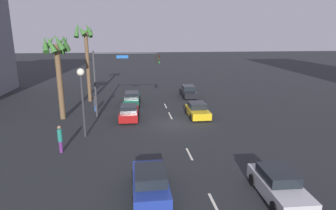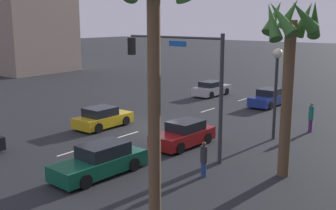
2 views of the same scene
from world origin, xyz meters
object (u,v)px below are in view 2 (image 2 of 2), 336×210
car_3 (100,161)px  palm_tree_1 (290,46)px  car_0 (184,134)px  palm_tree_0 (155,32)px  streetlamp (276,75)px  car_5 (103,118)px  car_2 (268,98)px  pedestrian_1 (311,116)px  car_4 (212,89)px  traffic_signal (186,72)px  pedestrian_0 (204,158)px

car_3 → palm_tree_1: (-5.05, 6.58, 5.21)m
car_0 → palm_tree_0: palm_tree_0 is taller
car_3 → streetlamp: size_ratio=0.86×
streetlamp → palm_tree_0: 12.89m
streetlamp → palm_tree_0: (12.52, 1.40, 2.75)m
car_5 → car_2: bearing=157.4°
streetlamp → pedestrian_1: bearing=158.5°
car_3 → car_5: bearing=-133.6°
car_2 → car_4: bearing=-99.9°
traffic_signal → car_5: bearing=-99.2°
car_2 → palm_tree_0: palm_tree_0 is taller
car_2 → streetlamp: (8.89, 4.50, 3.17)m
pedestrian_0 → traffic_signal: bearing=-129.0°
car_4 → pedestrian_1: bearing=59.2°
car_0 → car_2: size_ratio=0.99×
car_0 → palm_tree_1: size_ratio=0.51×
pedestrian_0 → palm_tree_1: (-2.31, 2.76, 5.01)m
palm_tree_1 → pedestrian_1: bearing=-168.2°
car_4 → streetlamp: bearing=47.0°
car_5 → traffic_signal: size_ratio=0.62×
car_5 → car_3: bearing=46.4°
car_2 → palm_tree_0: (21.41, 5.90, 5.93)m
streetlamp → pedestrian_0: (7.67, 0.11, -2.96)m
streetlamp → car_5: bearing=-66.3°
car_3 → car_4: car_3 is taller
pedestrian_1 → palm_tree_1: bearing=11.8°
car_3 → traffic_signal: (-4.78, 1.31, 3.71)m
car_4 → pedestrian_0: bearing=31.5°
car_4 → car_5: bearing=2.7°
car_0 → car_2: 13.33m
car_4 → traffic_signal: traffic_signal is taller
car_0 → pedestrian_0: pedestrian_0 is taller
car_5 → palm_tree_1: bearing=85.7°
car_3 → traffic_signal: traffic_signal is taller
palm_tree_0 → palm_tree_1: (-7.16, 1.48, -0.70)m
streetlamp → pedestrian_0: bearing=0.9°
car_5 → streetlamp: 11.40m
car_0 → car_2: car_2 is taller
streetlamp → pedestrian_0: 8.22m
car_3 → traffic_signal: 6.19m
car_2 → palm_tree_1: bearing=27.4°
car_2 → car_4: 6.28m
palm_tree_0 → palm_tree_1: size_ratio=1.18×
car_5 → streetlamp: size_ratio=0.74×
car_4 → traffic_signal: 18.06m
car_4 → streetlamp: streetlamp is taller
pedestrian_0 → car_4: bearing=-148.5°
car_0 → car_3: (6.01, -0.30, 0.01)m
car_0 → car_5: 6.61m
pedestrian_1 → car_5: bearing=-56.8°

